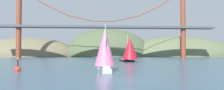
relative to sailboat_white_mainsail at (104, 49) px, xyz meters
The scene contains 9 objects.
ground_plane 39.36m from the sailboat_white_mainsail, 87.83° to the right, with size 360.00×360.00×0.00m, color #385670.
headland_center 96.22m from the sailboat_white_mainsail, 86.13° to the left, with size 67.31×44.00×41.99m, color #4C5B3D.
headland_left 109.91m from the sailboat_white_mainsail, 119.16° to the left, with size 78.50×44.00×28.60m, color #6B664C.
headland_right 114.00m from the sailboat_white_mainsail, 57.34° to the left, with size 89.17×44.00×31.93m, color #5B6647.
suspension_bridge 57.80m from the sailboat_white_mainsail, 88.48° to the left, with size 130.18×6.00×40.47m.
sailboat_white_mainsail is the anchor object (origin of this frame).
sailboat_crimson_sail 12.59m from the sailboat_white_mainsail, 42.44° to the left, with size 7.17×9.77×9.81m.
sailboat_pink_spinnaker 27.24m from the sailboat_white_mainsail, 91.74° to the right, with size 3.79×6.57×8.22m.
channel_buoy 30.97m from the sailboat_white_mainsail, 121.94° to the right, with size 1.10×1.10×2.64m.
Camera 1 is at (-3.76, -25.59, 3.37)m, focal length 33.86 mm.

